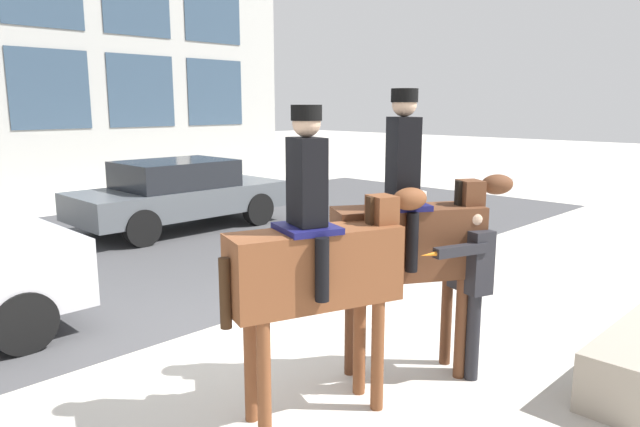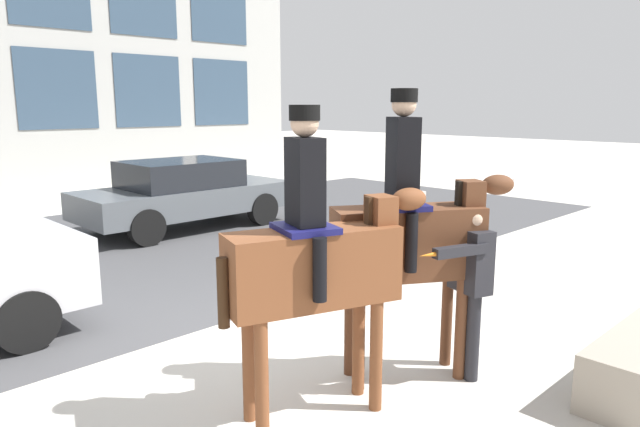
{
  "view_description": "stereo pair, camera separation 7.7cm",
  "coord_description": "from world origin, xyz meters",
  "px_view_note": "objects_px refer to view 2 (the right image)",
  "views": [
    {
      "loc": [
        -3.62,
        -4.9,
        2.57
      ],
      "look_at": [
        0.22,
        -1.08,
        1.55
      ],
      "focal_mm": 32.0,
      "sensor_mm": 36.0,
      "label": 1
    },
    {
      "loc": [
        -3.57,
        -4.96,
        2.57
      ],
      "look_at": [
        0.22,
        -1.08,
        1.55
      ],
      "focal_mm": 32.0,
      "sensor_mm": 36.0,
      "label": 2
    }
  ],
  "objects_px": {
    "mounted_horse_lead": "(317,260)",
    "mounted_horse_companion": "(410,235)",
    "street_car_far_lane": "(184,193)",
    "pedestrian_bystander": "(469,279)"
  },
  "relations": [
    {
      "from": "mounted_horse_lead",
      "to": "mounted_horse_companion",
      "type": "height_order",
      "value": "mounted_horse_companion"
    },
    {
      "from": "mounted_horse_companion",
      "to": "mounted_horse_lead",
      "type": "bearing_deg",
      "value": -153.89
    },
    {
      "from": "mounted_horse_lead",
      "to": "mounted_horse_companion",
      "type": "bearing_deg",
      "value": 13.14
    },
    {
      "from": "mounted_horse_lead",
      "to": "street_car_far_lane",
      "type": "height_order",
      "value": "mounted_horse_lead"
    },
    {
      "from": "pedestrian_bystander",
      "to": "street_car_far_lane",
      "type": "distance_m",
      "value": 8.02
    },
    {
      "from": "mounted_horse_lead",
      "to": "mounted_horse_companion",
      "type": "relative_size",
      "value": 0.95
    },
    {
      "from": "mounted_horse_companion",
      "to": "pedestrian_bystander",
      "type": "relative_size",
      "value": 1.64
    },
    {
      "from": "pedestrian_bystander",
      "to": "street_car_far_lane",
      "type": "bearing_deg",
      "value": -83.15
    },
    {
      "from": "mounted_horse_companion",
      "to": "pedestrian_bystander",
      "type": "height_order",
      "value": "mounted_horse_companion"
    },
    {
      "from": "mounted_horse_lead",
      "to": "mounted_horse_companion",
      "type": "distance_m",
      "value": 1.11
    }
  ]
}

